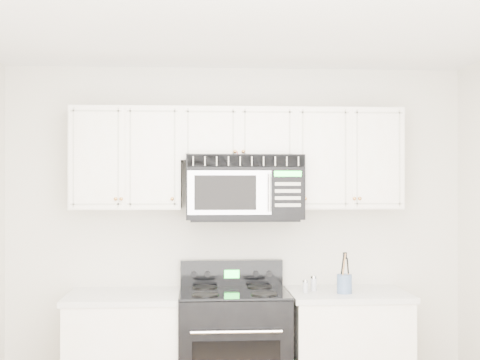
{
  "coord_description": "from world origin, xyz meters",
  "views": [
    {
      "loc": [
        -0.3,
        -3.39,
        1.72
      ],
      "look_at": [
        0.0,
        1.3,
        1.73
      ],
      "focal_mm": 50.0,
      "sensor_mm": 36.0,
      "label": 1
    }
  ],
  "objects": [
    {
      "name": "base_cabinet_right",
      "position": [
        0.8,
        1.44,
        0.43
      ],
      "size": [
        0.86,
        0.65,
        0.92
      ],
      "color": "white",
      "rests_on": "ground"
    },
    {
      "name": "shaker_pepper",
      "position": [
        0.48,
        1.39,
        0.97
      ],
      "size": [
        0.04,
        0.04,
        0.09
      ],
      "color": "#B1B1BD",
      "rests_on": "base_cabinet_right"
    },
    {
      "name": "upper_cabinets",
      "position": [
        -0.0,
        1.58,
        1.93
      ],
      "size": [
        2.44,
        0.37,
        0.75
      ],
      "color": "white",
      "rests_on": "ground"
    },
    {
      "name": "utensil_crock",
      "position": [
        0.76,
        1.35,
        0.99
      ],
      "size": [
        0.11,
        0.11,
        0.29
      ],
      "color": "slate",
      "rests_on": "base_cabinet_right"
    },
    {
      "name": "microwave",
      "position": [
        0.04,
        1.53,
        1.68
      ],
      "size": [
        0.85,
        0.47,
        0.47
      ],
      "color": "black",
      "rests_on": "ground"
    },
    {
      "name": "shaker_salt",
      "position": [
        0.55,
        1.47,
        0.98
      ],
      "size": [
        0.05,
        0.05,
        0.11
      ],
      "color": "#B1B1BD",
      "rests_on": "base_cabinet_right"
    },
    {
      "name": "room",
      "position": [
        0.0,
        0.0,
        1.3
      ],
      "size": [
        3.51,
        3.51,
        2.61
      ],
      "color": "olive",
      "rests_on": "ground"
    },
    {
      "name": "range",
      "position": [
        -0.04,
        1.42,
        0.48
      ],
      "size": [
        0.78,
        0.71,
        1.12
      ],
      "color": "black",
      "rests_on": "ground"
    }
  ]
}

